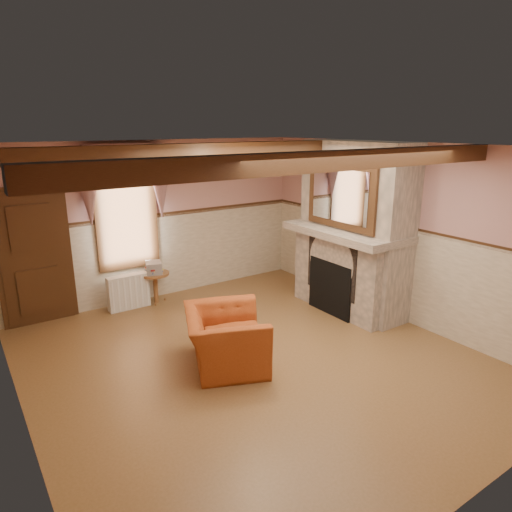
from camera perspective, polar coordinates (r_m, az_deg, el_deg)
floor at (r=6.29m, az=-0.30°, el=-12.85°), size 5.50×6.00×0.01m
ceiling at (r=5.51m, az=-0.35°, el=13.57°), size 5.50×6.00×0.01m
wall_back at (r=8.33m, az=-11.98°, el=4.37°), size 5.50×0.02×2.80m
wall_front at (r=3.82m, az=26.27°, el=-11.18°), size 5.50×0.02×2.80m
wall_left at (r=4.86m, az=-28.45°, el=-5.70°), size 0.02×6.00×2.80m
wall_right at (r=7.58m, az=17.21°, el=2.85°), size 0.02×6.00×2.80m
wainscot at (r=5.96m, az=-0.31°, el=-6.53°), size 5.50×6.00×1.50m
chair_rail at (r=5.71m, az=-0.32°, el=0.43°), size 5.50×6.00×0.08m
firebox at (r=7.69m, az=9.62°, el=-3.85°), size 0.20×0.95×0.90m
armchair at (r=6.02m, az=-3.83°, el=-10.27°), size 1.36×1.44×0.74m
side_table at (r=8.26m, az=-12.43°, el=-3.87°), size 0.61×0.61×0.55m
book_stack at (r=8.13m, az=-12.65°, el=-1.42°), size 0.34×0.38×0.20m
radiator at (r=8.10m, az=-15.66°, el=-4.32°), size 0.70×0.19×0.60m
bowl at (r=7.42m, az=12.60°, el=3.43°), size 0.37×0.37×0.09m
mantel_clock at (r=7.97m, az=8.42°, el=4.90°), size 0.14×0.24×0.20m
oil_lamp at (r=7.79m, az=9.64°, el=4.89°), size 0.11×0.11×0.28m
candle_red at (r=7.05m, az=15.98°, el=2.82°), size 0.06×0.06×0.16m
jar_yellow at (r=7.34m, az=13.24°, el=3.38°), size 0.06×0.06×0.12m
fireplace at (r=7.72m, az=12.23°, el=3.44°), size 0.85×2.00×2.80m
mantel at (r=7.60m, az=11.27°, el=2.99°), size 1.05×2.05×0.12m
overmantel_mirror at (r=7.36m, az=10.51°, el=7.45°), size 0.06×1.44×1.04m
door at (r=7.82m, az=-25.95°, el=-0.33°), size 1.10×0.10×2.10m
window at (r=8.05m, az=-15.95°, el=5.51°), size 1.06×0.08×2.02m
window_drapes at (r=7.88m, az=-16.07°, el=9.71°), size 1.30×0.14×1.40m
ceiling_beam_front at (r=4.57m, az=8.27°, el=11.63°), size 5.50×0.18×0.20m
ceiling_beam_back at (r=6.54m, az=-6.38°, el=12.99°), size 5.50×0.18×0.20m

